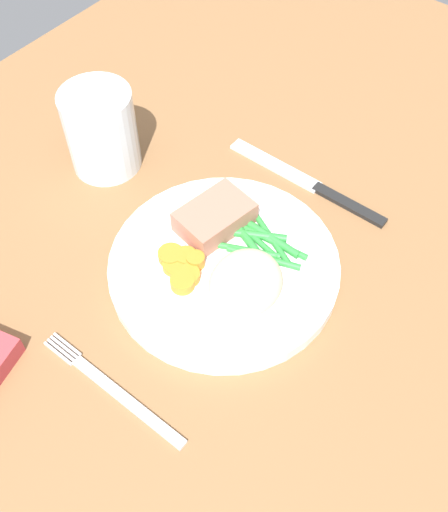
{
  "coord_description": "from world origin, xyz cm",
  "views": [
    {
      "loc": [
        -27.23,
        -22.54,
        52.43
      ],
      "look_at": [
        0.54,
        -0.84,
        4.6
      ],
      "focal_mm": 42.15,
      "sensor_mm": 36.0,
      "label": 1
    }
  ],
  "objects_px": {
    "fork": "(113,390)",
    "knife": "(309,184)",
    "dinner_plate": "(224,267)",
    "water_glass": "(102,136)",
    "meat_portion": "(215,217)"
  },
  "relations": [
    {
      "from": "water_glass",
      "to": "knife",
      "type": "bearing_deg",
      "value": -60.8
    },
    {
      "from": "knife",
      "to": "meat_portion",
      "type": "bearing_deg",
      "value": 165.96
    },
    {
      "from": "meat_portion",
      "to": "knife",
      "type": "distance_m",
      "value": 0.13
    },
    {
      "from": "meat_portion",
      "to": "fork",
      "type": "relative_size",
      "value": 0.46
    },
    {
      "from": "fork",
      "to": "knife",
      "type": "relative_size",
      "value": 0.81
    },
    {
      "from": "dinner_plate",
      "to": "water_glass",
      "type": "height_order",
      "value": "water_glass"
    },
    {
      "from": "fork",
      "to": "water_glass",
      "type": "xyz_separation_m",
      "value": [
        0.2,
        0.21,
        0.04
      ]
    },
    {
      "from": "knife",
      "to": "dinner_plate",
      "type": "bearing_deg",
      "value": -177.28
    },
    {
      "from": "knife",
      "to": "water_glass",
      "type": "distance_m",
      "value": 0.24
    },
    {
      "from": "fork",
      "to": "knife",
      "type": "height_order",
      "value": "knife"
    },
    {
      "from": "water_glass",
      "to": "dinner_plate",
      "type": "bearing_deg",
      "value": -100.81
    },
    {
      "from": "dinner_plate",
      "to": "meat_portion",
      "type": "height_order",
      "value": "meat_portion"
    },
    {
      "from": "dinner_plate",
      "to": "meat_portion",
      "type": "distance_m",
      "value": 0.05
    },
    {
      "from": "water_glass",
      "to": "fork",
      "type": "bearing_deg",
      "value": -134.46
    },
    {
      "from": "meat_portion",
      "to": "water_glass",
      "type": "relative_size",
      "value": 0.77
    }
  ]
}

